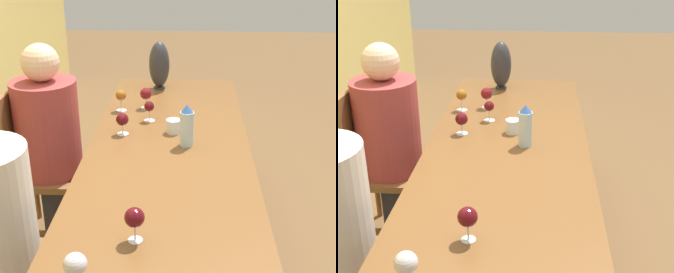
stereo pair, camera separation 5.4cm
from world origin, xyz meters
The scene contains 13 objects.
ground_plane centered at (0.00, 0.00, 0.00)m, with size 14.00×14.00×0.00m, color brown.
dining_table centered at (0.00, 0.00, 0.68)m, with size 2.49×0.88×0.75m.
water_bottle centered at (0.02, -0.10, 0.86)m, with size 0.08×0.08×0.23m.
water_tumbler centered at (0.19, -0.02, 0.79)m, with size 0.08×0.08×0.08m.
vase centered at (1.01, 0.12, 0.93)m, with size 0.15×0.15×0.35m.
wine_glass_0 centered at (0.16, 0.27, 0.84)m, with size 0.07×0.07×0.13m.
wine_glass_1 centered at (-1.10, 0.25, 0.84)m, with size 0.08×0.08×0.13m.
wine_glass_2 centered at (0.54, 0.33, 0.85)m, with size 0.07×0.07×0.14m.
wine_glass_3 centered at (-0.84, 0.09, 0.85)m, with size 0.08×0.08×0.14m.
wine_glass_4 centered at (0.37, 0.14, 0.84)m, with size 0.07×0.07×0.13m.
wine_glass_5 centered at (0.59, 0.18, 0.85)m, with size 0.08×0.08×0.14m.
chair_far centered at (0.21, 0.80, 0.52)m, with size 0.44×0.44×0.99m.
person_far centered at (0.21, 0.71, 0.67)m, with size 0.38×0.38×1.26m.
Camera 1 is at (-2.29, -0.10, 1.82)m, focal length 50.00 mm.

